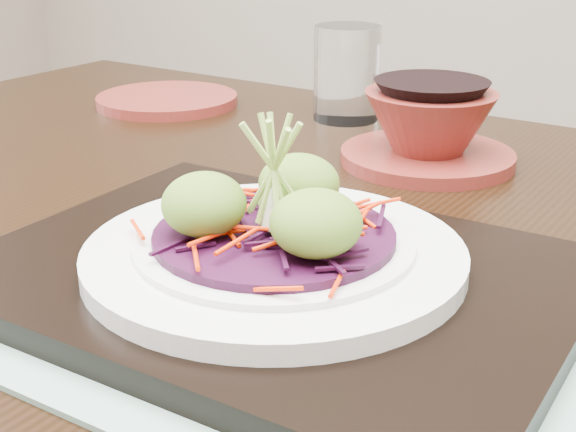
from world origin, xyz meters
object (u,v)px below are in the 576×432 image
at_px(terracotta_side_plate, 167,100).
at_px(water_glass, 347,73).
at_px(white_plate, 274,253).
at_px(dining_table, 298,369).
at_px(serving_tray, 275,277).
at_px(terracotta_bowl_set, 429,132).

xyz_separation_m(terracotta_side_plate, water_glass, (0.22, 0.03, 0.05)).
bearing_deg(white_plate, dining_table, 103.45).
bearing_deg(terracotta_side_plate, serving_tray, -49.94).
xyz_separation_m(dining_table, white_plate, (0.02, -0.08, 0.13)).
height_order(serving_tray, terracotta_side_plate, serving_tray).
bearing_deg(white_plate, water_glass, 105.11).
bearing_deg(water_glass, serving_tray, -74.89).
xyz_separation_m(serving_tray, terracotta_bowl_set, (0.01, 0.30, 0.02)).
bearing_deg(water_glass, white_plate, -74.89).
relative_size(terracotta_side_plate, terracotta_bowl_set, 0.91).
bearing_deg(terracotta_side_plate, white_plate, -49.94).
bearing_deg(water_glass, dining_table, -74.50).
xyz_separation_m(water_glass, terracotta_bowl_set, (0.13, -0.12, -0.02)).
xyz_separation_m(white_plate, water_glass, (-0.11, 0.42, 0.02)).
bearing_deg(water_glass, terracotta_side_plate, -173.22).
relative_size(white_plate, terracotta_bowl_set, 1.27).
height_order(serving_tray, terracotta_bowl_set, terracotta_bowl_set).
bearing_deg(dining_table, water_glass, 114.74).
bearing_deg(serving_tray, terracotta_side_plate, 137.22).
xyz_separation_m(dining_table, terracotta_bowl_set, (0.03, 0.22, 0.14)).
height_order(white_plate, water_glass, water_glass).
bearing_deg(white_plate, serving_tray, 153.43).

